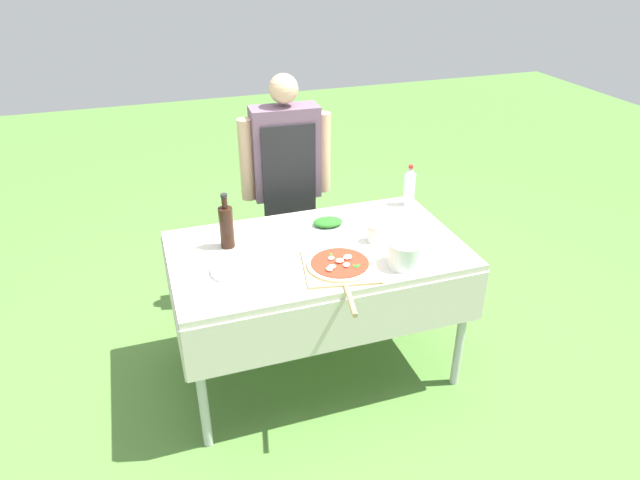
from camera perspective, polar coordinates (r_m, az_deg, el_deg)
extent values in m
plane|color=#517F38|center=(3.35, -0.30, -12.48)|extent=(12.00, 12.00, 0.00)
cube|color=beige|center=(2.90, -0.34, -1.06)|extent=(1.47, 0.85, 0.04)
cube|color=beige|center=(2.65, 2.59, -8.42)|extent=(1.47, 0.01, 0.28)
cube|color=beige|center=(3.34, -2.62, 0.08)|extent=(1.47, 0.01, 0.28)
cube|color=beige|center=(2.88, -14.54, -6.08)|extent=(0.01, 0.85, 0.28)
cube|color=beige|center=(3.25, 12.15, -1.39)|extent=(0.01, 0.85, 0.28)
cylinder|color=#B7B7BC|center=(2.74, -11.80, -14.10)|extent=(0.05, 0.05, 0.75)
cylinder|color=#B7B7BC|center=(3.10, 13.97, -8.55)|extent=(0.05, 0.05, 0.75)
cylinder|color=#B7B7BC|center=(3.31, -13.57, -5.75)|extent=(0.05, 0.05, 0.75)
cylinder|color=#B7B7BC|center=(3.62, 8.09, -2.00)|extent=(0.05, 0.05, 0.75)
cylinder|color=#4C4C51|center=(3.75, -2.09, -0.53)|extent=(0.11, 0.11, 0.74)
cylinder|color=#4C4C51|center=(3.72, -4.29, -0.83)|extent=(0.11, 0.11, 0.74)
cube|color=#6B5166|center=(3.46, -3.48, 8.74)|extent=(0.41, 0.19, 0.56)
cube|color=#232326|center=(3.46, -3.04, 4.97)|extent=(0.32, 0.02, 0.81)
cylinder|color=tan|center=(3.52, 0.33, 8.73)|extent=(0.09, 0.09, 0.50)
cylinder|color=tan|center=(3.43, -7.35, 7.93)|extent=(0.09, 0.09, 0.50)
sphere|color=tan|center=(3.35, -3.67, 14.87)|extent=(0.17, 0.17, 0.17)
cube|color=tan|center=(2.72, 2.00, -2.65)|extent=(0.40, 0.40, 0.01)
cylinder|color=tan|center=(2.49, 3.06, -6.04)|extent=(0.07, 0.23, 0.02)
cylinder|color=beige|center=(2.72, 2.00, -2.44)|extent=(0.32, 0.32, 0.01)
cylinder|color=red|center=(2.71, 2.01, -2.28)|extent=(0.28, 0.28, 0.00)
ellipsoid|color=white|center=(2.71, 1.98, -2.07)|extent=(0.05, 0.04, 0.02)
ellipsoid|color=white|center=(2.74, 2.77, -1.71)|extent=(0.06, 0.06, 0.02)
ellipsoid|color=white|center=(2.64, 0.94, -2.92)|extent=(0.04, 0.04, 0.01)
ellipsoid|color=white|center=(2.66, 1.20, -2.68)|extent=(0.04, 0.03, 0.01)
ellipsoid|color=white|center=(2.68, 2.65, -2.49)|extent=(0.05, 0.05, 0.01)
ellipsoid|color=white|center=(2.73, 1.12, -1.81)|extent=(0.04, 0.04, 0.01)
ellipsoid|color=#286B23|center=(2.68, 3.42, -2.58)|extent=(0.02, 0.03, 0.00)
ellipsoid|color=#286B23|center=(2.68, 3.77, -2.61)|extent=(0.04, 0.04, 0.00)
ellipsoid|color=#286B23|center=(2.77, 1.11, -1.46)|extent=(0.03, 0.03, 0.00)
cylinder|color=black|center=(2.89, -9.32, 1.23)|extent=(0.07, 0.07, 0.22)
cylinder|color=black|center=(2.83, -9.54, 3.71)|extent=(0.03, 0.03, 0.06)
cylinder|color=#232326|center=(2.81, -9.60, 4.41)|extent=(0.03, 0.03, 0.02)
cylinder|color=silver|center=(3.35, 8.90, 5.00)|extent=(0.07, 0.07, 0.19)
cone|color=silver|center=(3.31, 9.05, 6.80)|extent=(0.07, 0.07, 0.04)
cylinder|color=#B22823|center=(3.29, 9.09, 7.27)|extent=(0.03, 0.03, 0.02)
cube|color=silver|center=(3.10, 0.79, 1.45)|extent=(0.21, 0.16, 0.01)
ellipsoid|color=#286B23|center=(3.09, 0.80, 1.82)|extent=(0.17, 0.13, 0.04)
cylinder|color=silver|center=(2.74, 8.52, -1.37)|extent=(0.17, 0.17, 0.12)
cylinder|color=white|center=(2.73, -8.54, -3.05)|extent=(0.23, 0.23, 0.00)
cylinder|color=white|center=(2.72, -8.55, -2.96)|extent=(0.23, 0.23, 0.00)
cylinder|color=white|center=(2.72, -8.55, -2.87)|extent=(0.23, 0.23, 0.00)
cylinder|color=white|center=(2.72, -8.56, -2.78)|extent=(0.23, 0.23, 0.00)
cylinder|color=silver|center=(2.94, 5.37, 0.57)|extent=(0.07, 0.07, 0.08)
cylinder|color=red|center=(2.95, 5.36, 0.36)|extent=(0.07, 0.07, 0.06)
cylinder|color=#B7B2A3|center=(2.92, 5.41, 1.34)|extent=(0.08, 0.08, 0.01)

